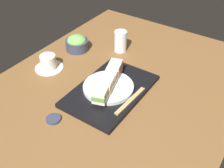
{
  "coord_description": "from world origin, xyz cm",
  "views": [
    {
      "loc": [
        -74.2,
        -50.44,
        75.71
      ],
      "look_at": [
        -0.69,
        -0.83,
        5.0
      ],
      "focal_mm": 43.89,
      "sensor_mm": 36.0,
      "label": 1
    }
  ],
  "objects_px": {
    "sandwich_nearmost": "(101,93)",
    "sandwich_inner_near": "(106,85)",
    "sandwich_inner_far": "(111,77)",
    "salad_bowl": "(77,43)",
    "drinking_glass": "(120,41)",
    "sandwich_plate": "(108,87)",
    "small_sauce_dish": "(53,119)",
    "chopsticks_pair": "(130,101)",
    "sandwich_farmost": "(115,69)",
    "coffee_cup": "(48,63)"
  },
  "relations": [
    {
      "from": "sandwich_nearmost",
      "to": "sandwich_inner_near",
      "type": "height_order",
      "value": "same"
    },
    {
      "from": "sandwich_inner_far",
      "to": "salad_bowl",
      "type": "xyz_separation_m",
      "value": [
        0.17,
        0.33,
        -0.02
      ]
    },
    {
      "from": "salad_bowl",
      "to": "drinking_glass",
      "type": "relative_size",
      "value": 1.09
    },
    {
      "from": "sandwich_plate",
      "to": "small_sauce_dish",
      "type": "relative_size",
      "value": 3.82
    },
    {
      "from": "sandwich_inner_near",
      "to": "chopsticks_pair",
      "type": "height_order",
      "value": "sandwich_inner_near"
    },
    {
      "from": "sandwich_inner_far",
      "to": "chopsticks_pair",
      "type": "distance_m",
      "value": 0.14
    },
    {
      "from": "salad_bowl",
      "to": "small_sauce_dish",
      "type": "bearing_deg",
      "value": -150.5
    },
    {
      "from": "sandwich_plate",
      "to": "sandwich_farmost",
      "type": "height_order",
      "value": "sandwich_farmost"
    },
    {
      "from": "salad_bowl",
      "to": "small_sauce_dish",
      "type": "xyz_separation_m",
      "value": [
        -0.45,
        -0.25,
        -0.03
      ]
    },
    {
      "from": "chopsticks_pair",
      "to": "sandwich_farmost",
      "type": "bearing_deg",
      "value": 54.67
    },
    {
      "from": "small_sauce_dish",
      "to": "coffee_cup",
      "type": "bearing_deg",
      "value": 46.88
    },
    {
      "from": "salad_bowl",
      "to": "sandwich_farmost",
      "type": "bearing_deg",
      "value": -109.82
    },
    {
      "from": "salad_bowl",
      "to": "drinking_glass",
      "type": "distance_m",
      "value": 0.23
    },
    {
      "from": "chopsticks_pair",
      "to": "drinking_glass",
      "type": "xyz_separation_m",
      "value": [
        0.33,
        0.26,
        0.03
      ]
    },
    {
      "from": "sandwich_plate",
      "to": "small_sauce_dish",
      "type": "height_order",
      "value": "sandwich_plate"
    },
    {
      "from": "sandwich_farmost",
      "to": "sandwich_nearmost",
      "type": "bearing_deg",
      "value": -164.43
    },
    {
      "from": "sandwich_inner_far",
      "to": "chopsticks_pair",
      "type": "bearing_deg",
      "value": -109.33
    },
    {
      "from": "salad_bowl",
      "to": "drinking_glass",
      "type": "bearing_deg",
      "value": -58.37
    },
    {
      "from": "coffee_cup",
      "to": "small_sauce_dish",
      "type": "relative_size",
      "value": 2.4
    },
    {
      "from": "drinking_glass",
      "to": "small_sauce_dish",
      "type": "distance_m",
      "value": 0.57
    },
    {
      "from": "sandwich_plate",
      "to": "drinking_glass",
      "type": "height_order",
      "value": "drinking_glass"
    },
    {
      "from": "sandwich_inner_far",
      "to": "small_sauce_dish",
      "type": "height_order",
      "value": "sandwich_inner_far"
    },
    {
      "from": "salad_bowl",
      "to": "sandwich_nearmost",
      "type": "bearing_deg",
      "value": -128.13
    },
    {
      "from": "sandwich_farmost",
      "to": "small_sauce_dish",
      "type": "bearing_deg",
      "value": 170.62
    },
    {
      "from": "sandwich_plate",
      "to": "small_sauce_dish",
      "type": "xyz_separation_m",
      "value": [
        -0.25,
        0.08,
        -0.02
      ]
    },
    {
      "from": "sandwich_inner_near",
      "to": "coffee_cup",
      "type": "distance_m",
      "value": 0.35
    },
    {
      "from": "sandwich_nearmost",
      "to": "sandwich_farmost",
      "type": "bearing_deg",
      "value": 15.57
    },
    {
      "from": "sandwich_inner_far",
      "to": "chopsticks_pair",
      "type": "xyz_separation_m",
      "value": [
        -0.04,
        -0.13,
        -0.04
      ]
    },
    {
      "from": "drinking_glass",
      "to": "small_sauce_dish",
      "type": "bearing_deg",
      "value": -173.8
    },
    {
      "from": "small_sauce_dish",
      "to": "salad_bowl",
      "type": "bearing_deg",
      "value": 29.5
    },
    {
      "from": "chopsticks_pair",
      "to": "small_sauce_dish",
      "type": "xyz_separation_m",
      "value": [
        -0.24,
        0.2,
        -0.02
      ]
    },
    {
      "from": "sandwich_farmost",
      "to": "salad_bowl",
      "type": "height_order",
      "value": "sandwich_farmost"
    },
    {
      "from": "sandwich_nearmost",
      "to": "salad_bowl",
      "type": "xyz_separation_m",
      "value": [
        0.28,
        0.36,
        -0.03
      ]
    },
    {
      "from": "sandwich_inner_far",
      "to": "small_sauce_dish",
      "type": "bearing_deg",
      "value": 165.76
    },
    {
      "from": "sandwich_nearmost",
      "to": "sandwich_farmost",
      "type": "xyz_separation_m",
      "value": [
        0.17,
        0.05,
        0.0
      ]
    },
    {
      "from": "sandwich_inner_near",
      "to": "sandwich_farmost",
      "type": "xyz_separation_m",
      "value": [
        0.11,
        0.03,
        0.0
      ]
    },
    {
      "from": "chopsticks_pair",
      "to": "coffee_cup",
      "type": "xyz_separation_m",
      "value": [
        0.0,
        0.45,
        0.01
      ]
    },
    {
      "from": "salad_bowl",
      "to": "chopsticks_pair",
      "type": "distance_m",
      "value": 0.5
    },
    {
      "from": "sandwich_farmost",
      "to": "small_sauce_dish",
      "type": "distance_m",
      "value": 0.35
    },
    {
      "from": "chopsticks_pair",
      "to": "small_sauce_dish",
      "type": "height_order",
      "value": "chopsticks_pair"
    },
    {
      "from": "sandwich_inner_far",
      "to": "small_sauce_dish",
      "type": "relative_size",
      "value": 1.63
    },
    {
      "from": "sandwich_plate",
      "to": "sandwich_farmost",
      "type": "relative_size",
      "value": 2.24
    },
    {
      "from": "sandwich_farmost",
      "to": "chopsticks_pair",
      "type": "distance_m",
      "value": 0.18
    },
    {
      "from": "salad_bowl",
      "to": "coffee_cup",
      "type": "relative_size",
      "value": 0.88
    },
    {
      "from": "sandwich_plate",
      "to": "chopsticks_pair",
      "type": "xyz_separation_m",
      "value": [
        -0.02,
        -0.12,
        -0.01
      ]
    },
    {
      "from": "sandwich_plate",
      "to": "sandwich_farmost",
      "type": "distance_m",
      "value": 0.09
    },
    {
      "from": "chopsticks_pair",
      "to": "coffee_cup",
      "type": "distance_m",
      "value": 0.45
    },
    {
      "from": "sandwich_plate",
      "to": "sandwich_inner_far",
      "type": "distance_m",
      "value": 0.04
    },
    {
      "from": "sandwich_inner_far",
      "to": "sandwich_nearmost",
      "type": "bearing_deg",
      "value": -164.43
    },
    {
      "from": "sandwich_inner_far",
      "to": "sandwich_farmost",
      "type": "bearing_deg",
      "value": 15.57
    }
  ]
}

